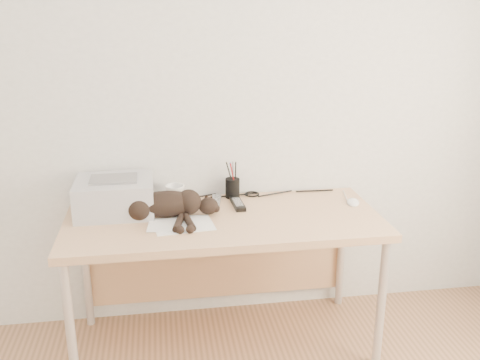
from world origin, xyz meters
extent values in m
plane|color=white|center=(0.00, 1.75, 1.30)|extent=(3.50, 0.00, 3.50)
cube|color=#D9AA7F|center=(0.00, 1.39, 0.72)|extent=(1.60, 0.70, 0.04)
cylinder|color=silver|center=(-0.75, 1.09, 0.35)|extent=(0.04, 0.04, 0.70)
cylinder|color=silver|center=(0.75, 1.09, 0.35)|extent=(0.04, 0.04, 0.70)
cylinder|color=silver|center=(-0.75, 1.69, 0.35)|extent=(0.04, 0.04, 0.70)
cylinder|color=silver|center=(0.75, 1.69, 0.35)|extent=(0.04, 0.04, 0.70)
cube|color=#D9AA7F|center=(0.00, 1.72, 0.40)|extent=(1.48, 0.02, 0.60)
cube|color=#B0B0B5|center=(-0.55, 1.55, 0.83)|extent=(0.40, 0.34, 0.18)
cube|color=black|center=(-0.55, 1.55, 0.84)|extent=(0.34, 0.02, 0.11)
cube|color=slate|center=(-0.55, 1.55, 0.92)|extent=(0.24, 0.17, 0.01)
cube|color=white|center=(-0.21, 1.32, 0.74)|extent=(0.31, 0.23, 0.00)
cube|color=white|center=(-0.24, 1.34, 0.74)|extent=(0.30, 0.23, 0.00)
ellipsoid|color=black|center=(-0.29, 1.44, 0.81)|extent=(0.33, 0.14, 0.14)
sphere|color=black|center=(-0.42, 1.43, 0.80)|extent=(0.14, 0.14, 0.14)
ellipsoid|color=black|center=(-0.07, 1.43, 0.79)|extent=(0.10, 0.09, 0.09)
cone|color=black|center=(-0.08, 1.48, 0.82)|extent=(0.03, 0.05, 0.04)
cone|color=black|center=(-0.05, 1.47, 0.82)|extent=(0.03, 0.05, 0.05)
cylinder|color=black|center=(-0.23, 1.32, 0.76)|extent=(0.04, 0.19, 0.03)
cylinder|color=black|center=(-0.18, 1.32, 0.76)|extent=(0.04, 0.19, 0.03)
cylinder|color=black|center=(-0.56, 1.48, 0.75)|extent=(0.21, 0.03, 0.02)
imported|color=white|center=(-0.23, 1.65, 0.79)|extent=(0.14, 0.14, 0.10)
cylinder|color=black|center=(0.09, 1.68, 0.79)|extent=(0.08, 0.08, 0.11)
cylinder|color=#990C0C|center=(0.07, 1.68, 0.87)|extent=(0.01, 0.01, 0.15)
cylinder|color=navy|center=(0.10, 1.69, 0.87)|extent=(0.01, 0.01, 0.15)
cylinder|color=black|center=(0.09, 1.67, 0.87)|extent=(0.01, 0.01, 0.15)
cube|color=slate|center=(-0.02, 1.61, 0.75)|extent=(0.08, 0.18, 0.02)
cube|color=black|center=(0.09, 1.54, 0.75)|extent=(0.06, 0.19, 0.02)
ellipsoid|color=white|center=(0.72, 1.48, 0.76)|extent=(0.10, 0.13, 0.04)
camera|label=1|loc=(-0.31, -1.12, 1.76)|focal=40.00mm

